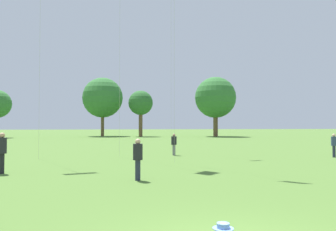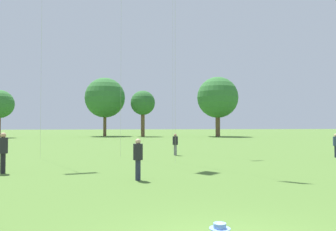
# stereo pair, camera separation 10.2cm
# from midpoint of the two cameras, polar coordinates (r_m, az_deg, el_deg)

# --- Properties ---
(person_standing_0) EXTENTS (0.50, 0.50, 1.60)m
(person_standing_0) POSITION_cam_midpoint_polar(r_m,az_deg,el_deg) (24.78, 27.30, -4.34)
(person_standing_0) COLOR #282D42
(person_standing_0) RESTS_ON ground
(person_standing_1) EXTENTS (0.56, 0.56, 1.84)m
(person_standing_1) POSITION_cam_midpoint_polar(r_m,az_deg,el_deg) (16.61, -26.63, -5.26)
(person_standing_1) COLOR black
(person_standing_1) RESTS_ON ground
(person_standing_4) EXTENTS (0.42, 0.42, 1.65)m
(person_standing_4) POSITION_cam_midpoint_polar(r_m,az_deg,el_deg) (13.10, -5.02, -6.99)
(person_standing_4) COLOR #282D42
(person_standing_4) RESTS_ON ground
(person_standing_6) EXTENTS (0.43, 0.43, 1.55)m
(person_standing_6) POSITION_cam_midpoint_polar(r_m,az_deg,el_deg) (23.64, 1.40, -4.74)
(person_standing_6) COLOR slate
(person_standing_6) RESTS_ON ground
(distant_tree_0) EXTENTS (4.60, 4.60, 8.63)m
(distant_tree_0) POSITION_cam_midpoint_polar(r_m,az_deg,el_deg) (61.72, -4.35, 2.13)
(distant_tree_0) COLOR brown
(distant_tree_0) RESTS_ON ground
(distant_tree_1) EXTENTS (7.71, 7.71, 11.28)m
(distant_tree_1) POSITION_cam_midpoint_polar(r_m,az_deg,el_deg) (64.41, -10.88, 3.05)
(distant_tree_1) COLOR brown
(distant_tree_1) RESTS_ON ground
(distant_tree_3) EXTENTS (7.73, 7.73, 11.22)m
(distant_tree_3) POSITION_cam_midpoint_polar(r_m,az_deg,el_deg) (62.47, 8.69, 3.10)
(distant_tree_3) COLOR brown
(distant_tree_3) RESTS_ON ground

